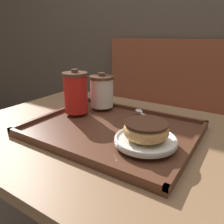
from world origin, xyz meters
TOP-DOWN VIEW (x-y plane):
  - wall_behind at (0.00, 1.10)m, footprint 8.00×0.05m
  - booth_bench at (0.13, 0.87)m, footprint 1.53×0.44m
  - cafe_table at (0.00, 0.00)m, footprint 0.96×0.68m
  - serving_tray at (-0.00, -0.01)m, footprint 0.48×0.38m
  - coffee_cup_front at (-0.17, 0.03)m, footprint 0.09×0.09m
  - coffee_cup_rear at (-0.13, 0.13)m, footprint 0.09×0.09m
  - plate_with_chocolate_donut at (0.13, -0.06)m, footprint 0.16×0.16m
  - donut_chocolate_glazed at (0.13, -0.06)m, footprint 0.11×0.11m
  - spoon at (0.04, 0.12)m, footprint 0.13×0.10m

SIDE VIEW (x-z plane):
  - booth_bench at x=0.13m, z-range -0.18..0.82m
  - cafe_table at x=0.00m, z-range 0.21..0.96m
  - serving_tray at x=0.00m, z-range 0.74..0.77m
  - spoon at x=0.04m, z-range 0.77..0.78m
  - plate_with_chocolate_donut at x=0.13m, z-range 0.77..0.79m
  - donut_chocolate_glazed at x=0.13m, z-range 0.79..0.83m
  - coffee_cup_rear at x=-0.13m, z-range 0.77..0.89m
  - coffee_cup_front at x=-0.17m, z-range 0.77..0.92m
  - wall_behind at x=0.00m, z-range 0.00..2.40m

